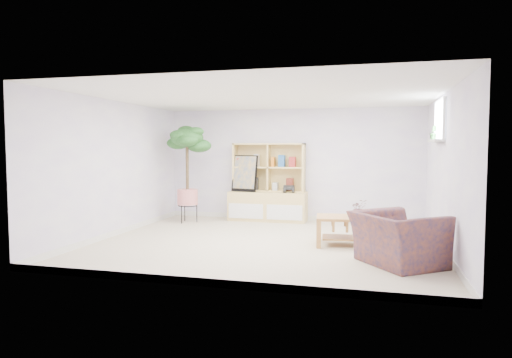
% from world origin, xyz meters
% --- Properties ---
extents(floor, '(5.50, 5.00, 0.01)m').
position_xyz_m(floor, '(0.00, 0.00, 0.00)').
color(floor, beige).
rests_on(floor, ground).
extents(ceiling, '(5.50, 5.00, 0.01)m').
position_xyz_m(ceiling, '(0.00, 0.00, 2.40)').
color(ceiling, white).
rests_on(ceiling, walls).
extents(walls, '(5.51, 5.01, 2.40)m').
position_xyz_m(walls, '(0.00, 0.00, 1.20)').
color(walls, silver).
rests_on(walls, floor).
extents(baseboard, '(5.50, 5.00, 0.10)m').
position_xyz_m(baseboard, '(0.00, 0.00, 0.05)').
color(baseboard, white).
rests_on(baseboard, floor).
extents(window, '(0.10, 0.98, 0.68)m').
position_xyz_m(window, '(2.73, 0.60, 2.00)').
color(window, silver).
rests_on(window, walls).
extents(window_sill, '(0.14, 1.00, 0.04)m').
position_xyz_m(window_sill, '(2.67, 0.60, 1.68)').
color(window_sill, white).
rests_on(window_sill, walls).
extents(storage_unit, '(1.66, 0.56, 1.66)m').
position_xyz_m(storage_unit, '(-0.48, 2.24, 0.83)').
color(storage_unit, '#D3B664').
rests_on(storage_unit, floor).
extents(poster, '(0.58, 0.24, 0.79)m').
position_xyz_m(poster, '(-0.97, 2.17, 1.02)').
color(poster, gold).
rests_on(poster, storage_unit).
extents(toy_truck, '(0.35, 0.26, 0.17)m').
position_xyz_m(toy_truck, '(-0.01, 2.18, 0.71)').
color(toy_truck, black).
rests_on(toy_truck, storage_unit).
extents(coffee_table, '(1.20, 0.74, 0.47)m').
position_xyz_m(coffee_table, '(1.40, 0.13, 0.23)').
color(coffee_table, '#B37E30').
rests_on(coffee_table, floor).
extents(table_plant, '(0.31, 0.29, 0.27)m').
position_xyz_m(table_plant, '(1.49, 0.19, 0.60)').
color(table_plant, '#1A6325').
rests_on(table_plant, coffee_table).
extents(floor_tree, '(0.89, 0.89, 2.04)m').
position_xyz_m(floor_tree, '(-2.06, 1.61, 1.02)').
color(floor_tree, '#154117').
rests_on(floor_tree, floor).
extents(armchair, '(1.40, 1.43, 0.80)m').
position_xyz_m(armchair, '(2.03, -0.95, 0.40)').
color(armchair, '#17234D').
rests_on(armchair, floor).
extents(sill_plant, '(0.15, 0.13, 0.24)m').
position_xyz_m(sill_plant, '(2.67, 0.86, 1.82)').
color(sill_plant, '#154117').
rests_on(sill_plant, window_sill).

